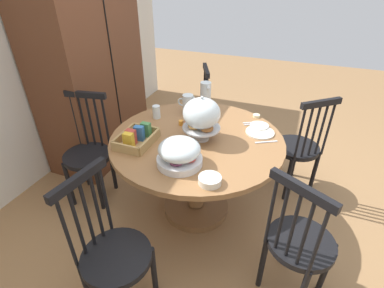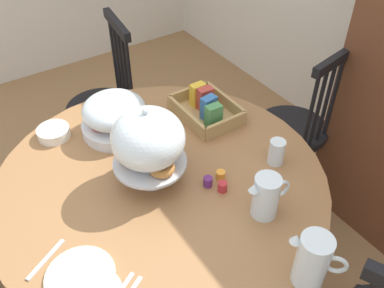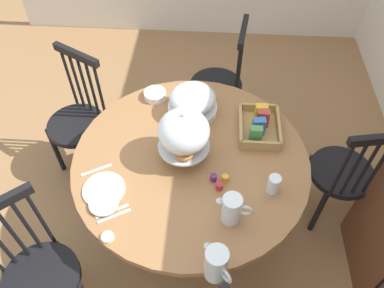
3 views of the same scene
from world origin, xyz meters
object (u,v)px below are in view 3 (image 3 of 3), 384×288
(windsor_chair_by_cabinet, at_px, (219,86))
(cereal_bowl, at_px, (155,95))
(orange_juice_pitcher, at_px, (216,265))
(cereal_basket, at_px, (259,126))
(windsor_chair_near_window, at_px, (343,175))
(butter_dish, at_px, (108,237))
(dining_table, at_px, (191,178))
(windsor_chair_facing_door, at_px, (79,123))
(fruit_platter_covered, at_px, (193,102))
(pastry_stand_with_dome, at_px, (184,133))
(drinking_glass, at_px, (274,184))
(milk_pitcher, at_px, (231,210))
(china_plate_small, at_px, (104,203))
(windsor_chair_far_side, at_px, (39,275))
(china_plate_large, at_px, (104,189))

(windsor_chair_by_cabinet, bearing_deg, cereal_bowl, -41.21)
(orange_juice_pitcher, bearing_deg, cereal_basket, 165.24)
(windsor_chair_near_window, bearing_deg, windsor_chair_by_cabinet, -135.00)
(cereal_bowl, bearing_deg, butter_dish, -5.57)
(dining_table, xyz_separation_m, windsor_chair_facing_door, (-0.48, -0.82, -0.10))
(fruit_platter_covered, xyz_separation_m, orange_juice_pitcher, (1.00, 0.17, 0.00))
(pastry_stand_with_dome, relative_size, fruit_platter_covered, 1.15)
(pastry_stand_with_dome, relative_size, drinking_glass, 3.13)
(milk_pitcher, distance_m, cereal_bowl, 0.96)
(fruit_platter_covered, distance_m, milk_pitcher, 0.76)
(drinking_glass, xyz_separation_m, butter_dish, (0.32, -0.79, -0.04))
(china_plate_small, bearing_deg, cereal_bowl, 169.29)
(pastry_stand_with_dome, height_order, orange_juice_pitcher, pastry_stand_with_dome)
(windsor_chair_near_window, height_order, china_plate_small, windsor_chair_near_window)
(china_plate_small, height_order, butter_dish, same)
(windsor_chair_facing_door, bearing_deg, cereal_bowl, 88.89)
(windsor_chair_far_side, height_order, drinking_glass, windsor_chair_far_side)
(windsor_chair_near_window, xyz_separation_m, cereal_bowl, (-0.32, -1.20, 0.31))
(cereal_basket, xyz_separation_m, china_plate_small, (0.56, -0.79, -0.02))
(orange_juice_pitcher, distance_m, cereal_basket, 0.90)
(windsor_chair_facing_door, distance_m, china_plate_small, 0.96)
(milk_pitcher, xyz_separation_m, butter_dish, (0.15, -0.57, -0.07))
(windsor_chair_facing_door, relative_size, milk_pitcher, 5.50)
(windsor_chair_near_window, distance_m, drinking_glass, 0.70)
(pastry_stand_with_dome, height_order, milk_pitcher, pastry_stand_with_dome)
(windsor_chair_near_window, height_order, butter_dish, windsor_chair_near_window)
(windsor_chair_by_cabinet, height_order, windsor_chair_far_side, same)
(dining_table, relative_size, windsor_chair_far_side, 1.35)
(dining_table, distance_m, pastry_stand_with_dome, 0.39)
(windsor_chair_facing_door, xyz_separation_m, cereal_bowl, (0.01, 0.57, 0.31))
(drinking_glass, bearing_deg, china_plate_small, -80.32)
(cereal_basket, relative_size, china_plate_small, 2.11)
(pastry_stand_with_dome, bearing_deg, orange_juice_pitcher, 16.33)
(cereal_bowl, relative_size, drinking_glass, 1.27)
(windsor_chair_near_window, distance_m, butter_dish, 1.49)
(windsor_chair_near_window, distance_m, fruit_platter_covered, 1.05)
(cereal_basket, relative_size, butter_dish, 5.27)
(windsor_chair_facing_door, height_order, cereal_basket, windsor_chair_facing_door)
(pastry_stand_with_dome, bearing_deg, cereal_basket, 118.29)
(china_plate_large, bearing_deg, milk_pitcher, 79.59)
(windsor_chair_far_side, relative_size, china_plate_small, 6.50)
(windsor_chair_far_side, bearing_deg, fruit_platter_covered, 142.63)
(windsor_chair_by_cabinet, bearing_deg, milk_pitcher, 2.86)
(windsor_chair_near_window, height_order, cereal_basket, windsor_chair_near_window)
(windsor_chair_far_side, xyz_separation_m, fruit_platter_covered, (-0.96, 0.73, 0.37))
(windsor_chair_facing_door, bearing_deg, orange_juice_pitcher, 40.98)
(windsor_chair_far_side, relative_size, china_plate_large, 4.43)
(pastry_stand_with_dome, relative_size, butter_dish, 5.73)
(windsor_chair_by_cabinet, height_order, cereal_basket, windsor_chair_by_cabinet)
(windsor_chair_facing_door, height_order, windsor_chair_far_side, same)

